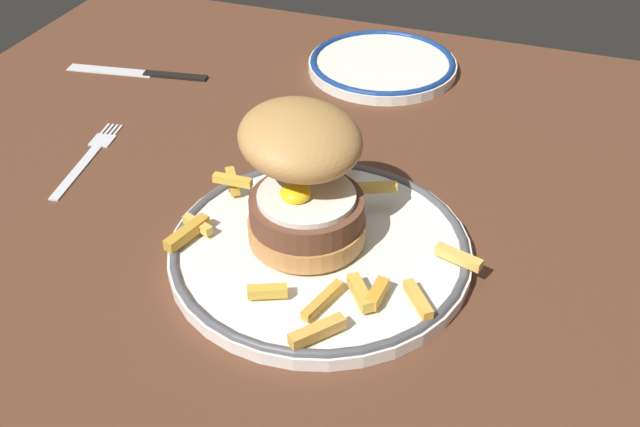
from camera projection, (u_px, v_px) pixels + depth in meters
ground_plane at (340, 300)px, 62.23cm from camera, size 110.93×104.79×4.00cm
dinner_plate at (320, 248)px, 63.24cm from camera, size 25.99×25.99×1.60cm
burger at (303, 176)px, 60.92cm from camera, size 13.78×13.64×11.46cm
fries_pile at (311, 228)px, 62.93cm from camera, size 25.92×25.02×2.68cm
side_plate at (382, 64)px, 91.41cm from camera, size 18.42×18.42×1.60cm
fork at (88, 156)px, 75.92cm from camera, size 3.44×14.45×0.36cm
knife at (148, 73)px, 90.82cm from camera, size 18.02×4.26×0.70cm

